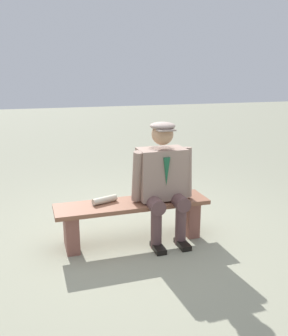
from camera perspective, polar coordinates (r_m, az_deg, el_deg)
ground_plane at (r=3.90m, az=-1.77°, el=-11.20°), size 30.00×30.00×0.00m
bench at (r=3.78m, az=-1.81°, el=-7.31°), size 1.57×0.39×0.42m
seated_man at (r=3.70m, az=2.96°, el=-1.40°), size 0.65×0.55×1.23m
rolled_magazine at (r=3.71m, az=-6.18°, el=-4.98°), size 0.27×0.15×0.07m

